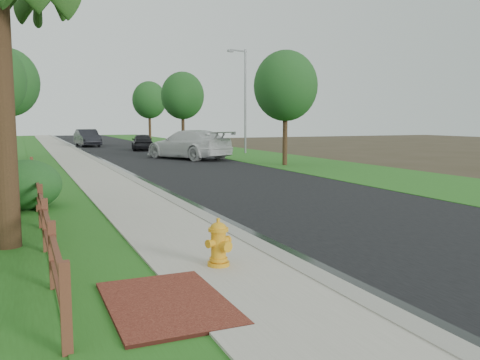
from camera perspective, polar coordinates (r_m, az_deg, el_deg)
name	(u,v)px	position (r m, az deg, el deg)	size (l,w,h in m)	color
ground	(274,271)	(9.04, 3.84, -10.12)	(120.00, 120.00, 0.00)	#352D1C
road	(132,151)	(43.62, -12.00, 3.23)	(8.00, 90.00, 0.02)	black
curb	(80,151)	(42.99, -17.50, 3.08)	(0.40, 90.00, 0.12)	gray
wet_gutter	(85,152)	(43.03, -17.04, 3.05)	(0.50, 90.00, 0.00)	black
sidewalk	(63,152)	(42.87, -19.23, 2.99)	(2.20, 90.00, 0.10)	#A49E8F
grass_strip	(38,153)	(42.78, -21.77, 2.85)	(1.60, 90.00, 0.06)	#255B1A
verge_far	(210,149)	(45.48, -3.43, 3.52)	(6.00, 90.00, 0.04)	#255B1A
brick_patch	(167,305)	(7.38, -8.24, -13.69)	(1.60, 2.40, 0.11)	maroon
ranch_fence	(39,197)	(14.23, -21.64, -1.80)	(0.12, 16.92, 1.10)	#542A1C
fire_hydrant	(219,244)	(8.88, -2.41, -7.18)	(0.55, 0.45, 0.84)	yellow
white_suv	(188,144)	(34.00, -5.81, 4.00)	(2.69, 6.61, 1.92)	silver
dark_car_mid	(142,142)	(44.19, -10.92, 4.24)	(1.69, 4.20, 1.43)	black
dark_car_far	(87,138)	(51.66, -16.76, 4.56)	(1.75, 5.03, 1.66)	black
streetlight	(244,95)	(39.28, 0.44, 9.53)	(1.78, 0.71, 7.92)	gray
boulder	(26,193)	(17.28, -22.92, -1.31)	(1.05, 0.79, 0.70)	brown
shrub_c	(26,185)	(16.04, -22.94, -0.50)	(2.04, 2.04, 1.47)	#1B4B1D
tree_near_right	(286,86)	(29.15, 5.14, 10.47)	(3.61, 3.61, 6.50)	#312114
tree_mid_left	(7,83)	(36.90, -24.68, 9.91)	(4.06, 4.06, 7.26)	#312114
tree_mid_right	(183,96)	(44.47, -6.46, 9.39)	(3.70, 3.70, 6.70)	#312114
tree_far_right	(149,100)	(56.34, -10.15, 8.83)	(3.65, 3.65, 6.73)	#312114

